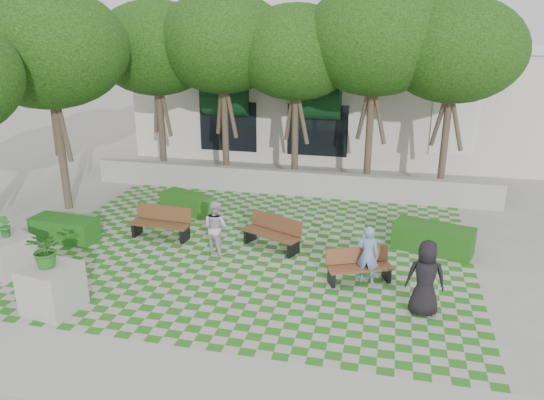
% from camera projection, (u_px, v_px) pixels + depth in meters
% --- Properties ---
extents(ground, '(90.00, 90.00, 0.00)m').
position_uv_depth(ground, '(241.00, 267.00, 13.94)').
color(ground, gray).
rests_on(ground, ground).
extents(lawn, '(12.00, 12.00, 0.00)m').
position_uv_depth(lawn, '(251.00, 251.00, 14.86)').
color(lawn, '#2B721E').
rests_on(lawn, ground).
extents(sidewalk_south, '(16.00, 2.00, 0.01)m').
position_uv_depth(sidewalk_south, '(169.00, 380.00, 9.62)').
color(sidewalk_south, '#9E9B93').
rests_on(sidewalk_south, ground).
extents(sidewalk_west, '(2.00, 12.00, 0.01)m').
position_uv_depth(sidewalk_west, '(26.00, 229.00, 16.39)').
color(sidewalk_west, '#9E9B93').
rests_on(sidewalk_west, ground).
extents(retaining_wall, '(15.00, 0.36, 0.90)m').
position_uv_depth(retaining_wall, '(287.00, 182.00, 19.50)').
color(retaining_wall, '#9E9B93').
rests_on(retaining_wall, ground).
extents(bench_east, '(1.68, 1.10, 0.84)m').
position_uv_depth(bench_east, '(359.00, 266.00, 13.08)').
color(bench_east, brown).
rests_on(bench_east, ground).
extents(bench_mid, '(1.82, 1.26, 0.91)m').
position_uv_depth(bench_mid, '(273.00, 233.00, 14.98)').
color(bench_mid, '#55321D').
rests_on(bench_mid, ground).
extents(bench_west, '(1.81, 0.71, 0.93)m').
position_uv_depth(bench_west, '(161.00, 223.00, 15.68)').
color(bench_west, '#52351C').
rests_on(bench_west, ground).
extents(hedge_east, '(2.31, 1.43, 0.75)m').
position_uv_depth(hedge_east, '(433.00, 238.00, 14.79)').
color(hedge_east, '#194A13').
rests_on(hedge_east, ground).
extents(hedge_midleft, '(1.95, 1.35, 0.63)m').
position_uv_depth(hedge_midleft, '(187.00, 203.00, 17.77)').
color(hedge_midleft, '#1F5216').
rests_on(hedge_midleft, ground).
extents(hedge_west, '(2.01, 0.95, 0.68)m').
position_uv_depth(hedge_west, '(65.00, 229.00, 15.53)').
color(hedge_west, '#195216').
rests_on(hedge_west, ground).
extents(planter_front, '(1.21, 1.21, 1.89)m').
position_uv_depth(planter_front, '(51.00, 279.00, 11.69)').
color(planter_front, '#9E9B93').
rests_on(planter_front, ground).
extents(planter_back, '(1.26, 1.26, 1.60)m').
position_uv_depth(planter_back, '(10.00, 253.00, 13.52)').
color(planter_back, '#9E9B93').
rests_on(planter_back, ground).
extents(person_blue, '(0.59, 0.44, 1.49)m').
position_uv_depth(person_blue, '(368.00, 255.00, 12.91)').
color(person_blue, '#6E8EC9').
rests_on(person_blue, ground).
extents(person_dark, '(0.85, 0.57, 1.73)m').
position_uv_depth(person_dark, '(425.00, 278.00, 11.51)').
color(person_dark, black).
rests_on(person_dark, ground).
extents(person_white, '(0.90, 0.81, 1.52)m').
position_uv_depth(person_white, '(216.00, 227.00, 14.56)').
color(person_white, silver).
rests_on(person_white, ground).
extents(tree_row, '(17.70, 13.40, 7.41)m').
position_uv_depth(tree_row, '(234.00, 49.00, 18.11)').
color(tree_row, '#47382B').
rests_on(tree_row, ground).
extents(building, '(18.00, 8.92, 5.15)m').
position_uv_depth(building, '(338.00, 96.00, 25.87)').
color(building, beige).
rests_on(building, ground).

